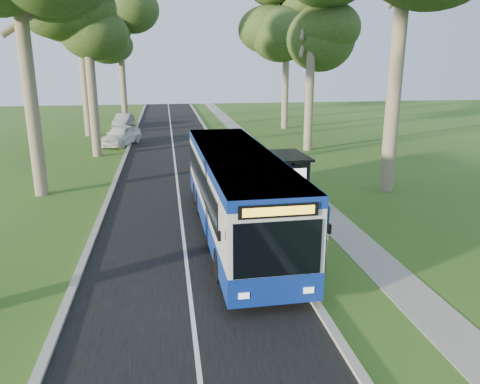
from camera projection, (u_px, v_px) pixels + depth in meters
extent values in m
plane|color=#345A1C|center=(274.00, 239.00, 18.24)|extent=(120.00, 120.00, 0.00)
cube|color=black|center=(177.00, 180.00, 27.21)|extent=(7.00, 100.00, 0.02)
cube|color=#9E9B93|center=(236.00, 177.00, 27.73)|extent=(0.25, 100.00, 0.12)
cube|color=#9E9B93|center=(115.00, 181.00, 26.67)|extent=(0.25, 100.00, 0.12)
cube|color=white|center=(177.00, 180.00, 27.21)|extent=(0.12, 100.00, 0.00)
cube|color=gray|center=(285.00, 176.00, 28.19)|extent=(1.50, 100.00, 0.02)
cube|color=silver|center=(237.00, 190.00, 18.13)|extent=(2.87, 12.63, 2.99)
cube|color=navy|center=(237.00, 216.00, 18.42)|extent=(2.90, 12.66, 0.84)
cube|color=navy|center=(236.00, 157.00, 17.77)|extent=(2.90, 12.66, 0.34)
cube|color=black|center=(273.00, 249.00, 12.10)|extent=(2.36, 0.10, 1.52)
cube|color=yellow|center=(274.00, 211.00, 11.78)|extent=(1.89, 0.06, 0.23)
cube|color=black|center=(271.00, 299.00, 12.56)|extent=(2.52, 0.17, 0.31)
cylinder|color=black|center=(218.00, 265.00, 14.62)|extent=(0.32, 1.10, 1.09)
cylinder|color=black|center=(291.00, 260.00, 14.98)|extent=(0.32, 1.10, 1.09)
cylinder|color=black|center=(200.00, 198.00, 21.80)|extent=(0.32, 1.10, 1.09)
cylinder|color=black|center=(250.00, 195.00, 22.16)|extent=(0.32, 1.10, 1.09)
cylinder|color=gray|center=(327.00, 239.00, 15.13)|extent=(0.07, 0.07, 2.30)
cube|color=navy|center=(328.00, 214.00, 14.91)|extent=(0.08, 0.32, 0.57)
cylinder|color=yellow|center=(327.00, 210.00, 14.86)|extent=(0.04, 0.20, 0.20)
cube|color=white|center=(327.00, 233.00, 15.08)|extent=(0.08, 0.28, 0.37)
cube|color=black|center=(307.00, 187.00, 21.25)|extent=(0.10, 0.10, 2.34)
cube|color=black|center=(293.00, 175.00, 23.53)|extent=(0.10, 0.10, 2.34)
cube|color=black|center=(289.00, 156.00, 21.97)|extent=(1.66, 2.92, 0.11)
cube|color=silver|center=(302.00, 178.00, 22.38)|extent=(0.13, 2.39, 1.87)
cube|color=black|center=(296.00, 188.00, 21.06)|extent=(0.99, 0.19, 2.06)
cube|color=white|center=(296.00, 188.00, 20.98)|extent=(0.80, 0.05, 1.83)
cube|color=black|center=(292.00, 194.00, 22.82)|extent=(0.42, 1.70, 0.06)
cylinder|color=black|center=(266.00, 179.00, 25.74)|extent=(0.48, 0.48, 0.87)
cylinder|color=black|center=(266.00, 171.00, 25.62)|extent=(0.52, 0.52, 0.05)
imported|color=white|center=(121.00, 135.00, 38.21)|extent=(3.47, 5.09, 1.61)
imported|color=#A7A9AF|center=(123.00, 121.00, 48.58)|extent=(2.03, 4.36, 1.38)
cylinder|color=#7A6B56|center=(30.00, 88.00, 22.80)|extent=(0.67, 0.67, 10.78)
cylinder|color=#7A6B56|center=(92.00, 84.00, 32.60)|extent=(0.65, 0.65, 10.29)
ellipsoid|color=#2B481C|center=(85.00, 0.00, 31.12)|extent=(5.20, 5.20, 7.06)
cylinder|color=#7A6B56|center=(83.00, 64.00, 41.46)|extent=(0.73, 0.73, 12.82)
cylinder|color=#7A6B56|center=(123.00, 75.00, 51.68)|extent=(0.66, 0.66, 10.33)
ellipsoid|color=#2B481C|center=(119.00, 23.00, 50.20)|extent=(5.20, 5.20, 7.08)
cylinder|color=#7A6B56|center=(396.00, 68.00, 23.34)|extent=(0.72, 0.72, 12.74)
cylinder|color=#7A6B56|center=(310.00, 84.00, 35.02)|extent=(0.65, 0.65, 9.99)
ellipsoid|color=#2B481C|center=(313.00, 9.00, 33.59)|extent=(5.20, 5.20, 6.85)
cylinder|color=#7A6B56|center=(286.00, 77.00, 46.57)|extent=(0.65, 0.65, 10.28)
ellipsoid|color=#2B481C|center=(287.00, 19.00, 45.09)|extent=(5.20, 5.20, 7.05)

